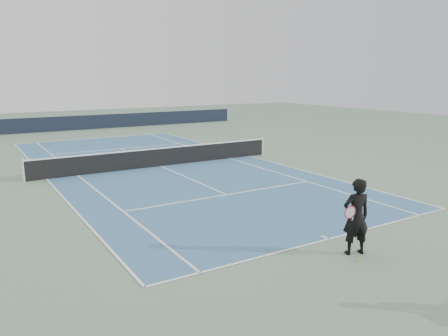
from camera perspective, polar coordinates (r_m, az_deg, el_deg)
ground at (r=22.44m, az=-8.27°, el=0.22°), size 80.00×80.00×0.00m
court_surface at (r=22.44m, az=-8.27°, el=0.23°), size 10.97×23.77×0.01m
tennis_net at (r=22.35m, az=-8.31°, el=1.49°), size 12.90×0.10×1.07m
windscreen_far at (r=39.28m, az=-18.70°, el=5.60°), size 30.00×0.25×1.20m
tennis_player at (r=11.67m, az=16.86°, el=-6.10°), size 0.89×0.74×2.00m
tennis_ball at (r=11.57m, az=17.17°, el=-11.42°), size 0.06×0.06×0.06m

